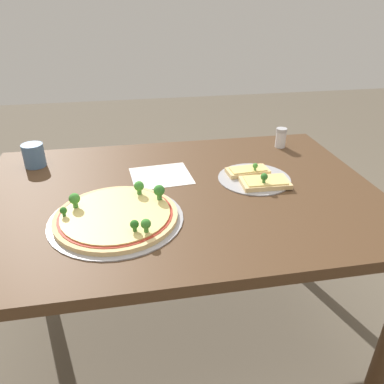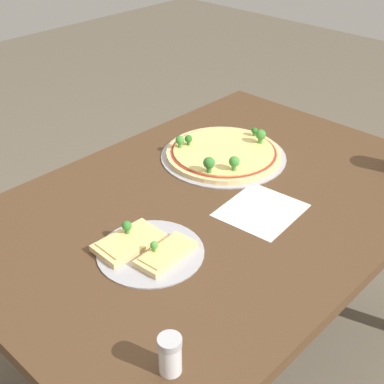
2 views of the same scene
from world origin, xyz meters
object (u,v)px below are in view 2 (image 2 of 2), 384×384
(condiment_shaker, at_px, (170,355))
(dining_table, at_px, (214,223))
(pizza_tray_whole, at_px, (223,153))
(pizza_tray_slice, at_px, (146,248))

(condiment_shaker, bearing_deg, dining_table, 33.41)
(pizza_tray_whole, bearing_deg, condiment_shaker, -146.07)
(dining_table, distance_m, condiment_shaker, 0.60)
(pizza_tray_whole, distance_m, condiment_shaker, 0.84)
(pizza_tray_whole, bearing_deg, dining_table, -144.86)
(dining_table, distance_m, pizza_tray_slice, 0.30)
(dining_table, height_order, pizza_tray_slice, pizza_tray_slice)
(dining_table, relative_size, pizza_tray_whole, 3.41)
(pizza_tray_slice, bearing_deg, pizza_tray_whole, 19.64)
(pizza_tray_slice, relative_size, condiment_shaker, 3.11)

